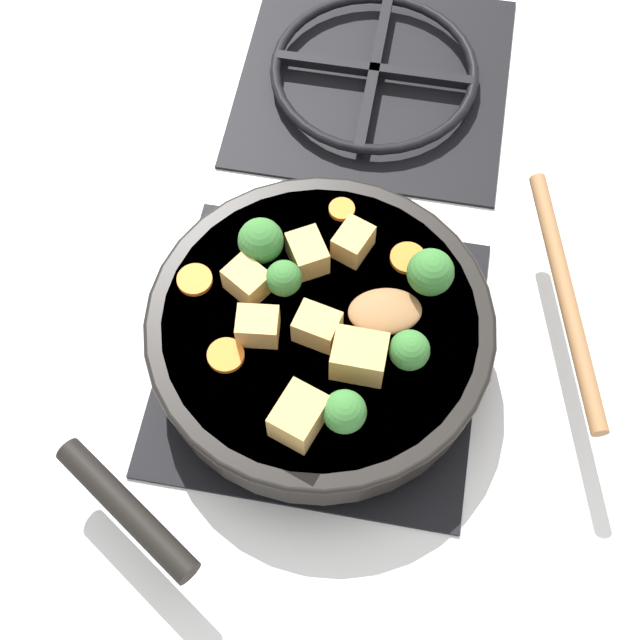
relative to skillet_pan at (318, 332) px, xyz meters
The scene contains 21 objects.
ground_plane 0.06m from the skillet_pan, 56.84° to the left, with size 2.40×2.40×0.00m, color silver.
front_burner_grate 0.04m from the skillet_pan, 56.84° to the left, with size 0.31×0.31×0.03m.
rear_burner_grate 0.36m from the skillet_pan, 89.81° to the left, with size 0.31×0.31×0.03m.
skillet_pan is the anchor object (origin of this frame).
wooden_spoon 0.16m from the skillet_pan, 15.70° to the left, with size 0.24×0.26×0.02m.
tofu_cube_center_large 0.11m from the skillet_pan, 89.97° to the right, with size 0.05×0.04×0.04m, color tan.
tofu_cube_near_handle 0.07m from the skillet_pan, 40.78° to the right, with size 0.05×0.04×0.04m, color tan.
tofu_cube_east_chunk 0.07m from the skillet_pan, 157.05° to the right, with size 0.04×0.03×0.03m, color tan.
tofu_cube_west_chunk 0.04m from the skillet_pan, 65.84° to the right, with size 0.04×0.03×0.03m, color tan.
tofu_cube_back_piece 0.07m from the skillet_pan, 109.25° to the left, with size 0.04×0.03×0.03m, color tan.
tofu_cube_front_piece 0.09m from the skillet_pan, 77.06° to the left, with size 0.04×0.03×0.03m, color tan.
tofu_cube_mid_small 0.08m from the skillet_pan, 162.38° to the left, with size 0.04×0.03×0.03m, color tan.
broccoli_floret_near_spoon 0.10m from the skillet_pan, 17.38° to the right, with size 0.04×0.04×0.04m.
broccoli_floret_center_top 0.12m from the skillet_pan, 29.41° to the left, with size 0.04×0.04×0.05m.
broccoli_floret_east_rim 0.11m from the skillet_pan, 67.33° to the right, with size 0.04×0.04×0.05m.
broccoli_floret_west_rim 0.06m from the skillet_pan, 144.97° to the left, with size 0.03×0.03×0.04m.
broccoli_floret_north_edge 0.10m from the skillet_pan, 137.50° to the left, with size 0.04×0.04×0.05m.
carrot_slice_orange_thin 0.09m from the skillet_pan, 146.90° to the right, with size 0.03×0.03×0.01m, color orange.
carrot_slice_near_center 0.13m from the skillet_pan, 89.10° to the left, with size 0.03×0.03×0.01m, color orange.
carrot_slice_edge_slice 0.13m from the skillet_pan, 169.83° to the left, with size 0.03×0.03×0.01m, color orange.
carrot_slice_under_broccoli 0.11m from the skillet_pan, 48.12° to the left, with size 0.03×0.03×0.01m, color orange.
Camera 1 is at (0.06, -0.37, 0.80)m, focal length 50.00 mm.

